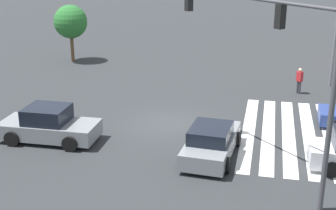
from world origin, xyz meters
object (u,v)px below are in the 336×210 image
car_5 (49,125)px  tree_corner_b (71,22)px  traffic_signal_mast (277,50)px  car_0 (211,142)px  pedestrian (299,80)px

car_5 → tree_corner_b: 15.97m
car_5 → tree_corner_b: tree_corner_b is taller
traffic_signal_mast → car_5: (1.77, 9.95, -4.38)m
car_0 → pedestrian: pedestrian is taller
tree_corner_b → car_0: bearing=-139.4°
car_5 → tree_corner_b: (14.88, 5.30, 2.33)m
traffic_signal_mast → pedestrian: traffic_signal_mast is taller
pedestrian → tree_corner_b: bearing=-61.3°
pedestrian → tree_corner_b: 17.70m
car_0 → car_5: 7.54m
car_0 → tree_corner_b: (15.00, 12.84, 2.40)m
car_5 → pedestrian: bearing=40.1°
tree_corner_b → car_5: bearing=-160.4°
car_5 → traffic_signal_mast: bearing=-10.9°
car_0 → pedestrian: 10.90m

